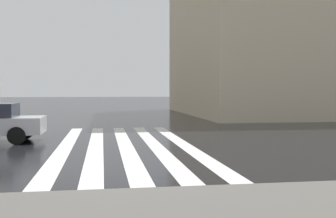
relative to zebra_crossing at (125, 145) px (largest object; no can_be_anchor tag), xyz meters
name	(u,v)px	position (x,y,z in m)	size (l,w,h in m)	color
ground_plane	(116,166)	(-4.00, 0.45, 0.00)	(220.00, 220.00, 0.00)	black
zebra_crossing	(125,145)	(0.00, 0.00, 0.00)	(13.00, 4.50, 0.01)	silver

